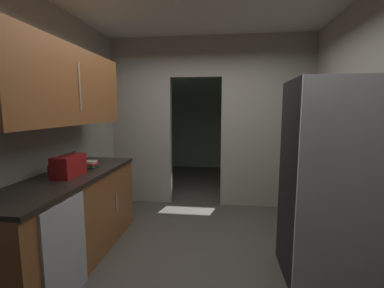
% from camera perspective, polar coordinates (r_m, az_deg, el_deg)
% --- Properties ---
extents(ground, '(20.00, 20.00, 0.00)m').
position_cam_1_polar(ground, '(3.03, 1.21, -24.52)').
color(ground, '#47423D').
extents(kitchen_overhead_slab, '(3.70, 7.59, 0.06)m').
position_cam_1_polar(kitchen_overhead_slab, '(3.33, 2.43, 28.74)').
color(kitchen_overhead_slab, silver).
extents(kitchen_partition, '(3.30, 0.12, 2.79)m').
position_cam_1_polar(kitchen_partition, '(4.36, 4.36, 5.70)').
color(kitchen_partition, '#9E998C').
rests_on(kitchen_partition, ground).
extents(adjoining_room_shell, '(3.30, 2.95, 2.79)m').
position_cam_1_polar(adjoining_room_shell, '(6.33, 4.72, 5.53)').
color(adjoining_room_shell, slate).
rests_on(adjoining_room_shell, ground).
extents(kitchen_flank_left, '(0.10, 4.29, 2.79)m').
position_cam_1_polar(kitchen_flank_left, '(2.96, -34.50, 2.01)').
color(kitchen_flank_left, '#9E998C').
rests_on(kitchen_flank_left, ground).
extents(refrigerator, '(0.80, 0.72, 1.88)m').
position_cam_1_polar(refrigerator, '(2.74, 28.32, -7.52)').
color(refrigerator, black).
rests_on(refrigerator, ground).
extents(lower_cabinet_run, '(0.64, 2.04, 0.94)m').
position_cam_1_polar(lower_cabinet_run, '(3.12, -25.03, -14.62)').
color(lower_cabinet_run, brown).
rests_on(lower_cabinet_run, ground).
extents(dishwasher, '(0.02, 0.56, 0.88)m').
position_cam_1_polar(dishwasher, '(2.54, -25.90, -20.67)').
color(dishwasher, '#B7BABC').
rests_on(dishwasher, ground).
extents(upper_cabinet_counterside, '(0.36, 1.84, 0.76)m').
position_cam_1_polar(upper_cabinet_counterside, '(2.92, -26.55, 11.29)').
color(upper_cabinet_counterside, brown).
extents(boombox, '(0.20, 0.36, 0.24)m').
position_cam_1_polar(boombox, '(2.93, -25.47, -4.35)').
color(boombox, maroon).
rests_on(boombox, lower_cabinet_run).
extents(book_stack, '(0.15, 0.16, 0.08)m').
position_cam_1_polar(book_stack, '(3.25, -21.35, -4.20)').
color(book_stack, black).
rests_on(book_stack, lower_cabinet_run).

